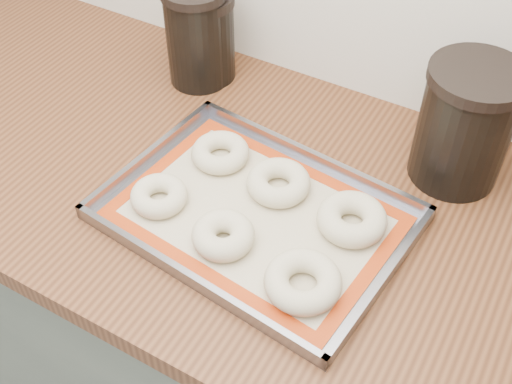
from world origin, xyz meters
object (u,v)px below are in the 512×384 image
Objects in this scene: canister_mid at (206,37)px; canister_right at (465,125)px; baking_tray at (256,215)px; bagel_back_left at (220,153)px; canister_left at (197,35)px; bagel_back_mid at (279,183)px; bagel_front_mid at (223,235)px; bagel_front_left at (159,196)px; bagel_front_right at (303,282)px; bagel_back_right at (352,219)px.

canister_right is at bearing -3.59° from canister_mid.
baking_tray is 4.96× the size of bagel_back_left.
canister_mid is (0.01, 0.02, -0.01)m from canister_left.
bagel_back_mid is 0.60× the size of canister_mid.
bagel_front_mid is at bearing -102.12° from baking_tray.
canister_left is at bearing 131.55° from bagel_back_left.
baking_tray is at bearing -35.42° from bagel_back_left.
bagel_front_left is 0.88× the size of bagel_back_mid.
bagel_front_mid reaches higher than baking_tray.
canister_right is at bearing 25.82° from bagel_back_left.
bagel_front_mid is at bearing -56.67° from bagel_back_left.
baking_tray is at bearing -43.65° from canister_left.
bagel_front_left is 0.52× the size of canister_mid.
bagel_front_right is 0.30m from bagel_back_left.
bagel_back_mid is at bearing -7.20° from bagel_back_left.
bagel_front_left is 0.14m from bagel_front_mid.
bagel_front_mid is at bearing -8.85° from bagel_front_left.
bagel_back_left is (0.03, 0.14, 0.00)m from bagel_front_left.
baking_tray is 4.70× the size of bagel_back_mid.
canister_left is 0.95× the size of canister_right.
bagel_back_left is at bearing 144.88° from bagel_front_right.
canister_mid is (-0.13, 0.34, 0.07)m from bagel_front_left.
bagel_front_right is (0.14, -0.02, -0.00)m from bagel_front_mid.
bagel_back_mid is at bearing 87.54° from baking_tray.
canister_right reaches higher than canister_mid.
bagel_back_mid is (0.15, 0.12, 0.00)m from bagel_front_left.
canister_left is (-0.28, 0.27, 0.09)m from baking_tray.
canister_right is (0.35, 0.17, 0.08)m from bagel_back_left.
bagel_back_mid is at bearing 38.27° from bagel_front_left.
bagel_back_right reaches higher than bagel_back_left.
bagel_front_right is at bearing -6.49° from bagel_front_mid.
baking_tray is 0.16m from bagel_front_right.
baking_tray is 0.41m from canister_mid.
bagel_back_mid is at bearing 173.72° from bagel_back_right.
bagel_back_right is at bearing 20.02° from bagel_front_left.
canister_right reaches higher than baking_tray.
bagel_back_mid is 0.31m from canister_right.
canister_left is at bearing 136.35° from baking_tray.
canister_mid is 0.84× the size of canister_right.
bagel_front_right is at bearing -107.53° from canister_right.
baking_tray is 0.36m from canister_right.
bagel_front_mid is 0.20m from bagel_back_right.
canister_left is (-0.27, 0.34, 0.08)m from bagel_front_mid.
bagel_front_right is 0.55m from canister_left.
canister_mid is (-0.28, 0.22, 0.07)m from bagel_back_mid.
canister_right reaches higher than bagel_front_left.
bagel_front_mid is at bearing 173.51° from bagel_front_right.
bagel_front_mid is 0.97× the size of bagel_back_left.
bagel_back_left is at bearing 173.29° from bagel_back_right.
bagel_front_left is 0.96× the size of bagel_front_mid.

